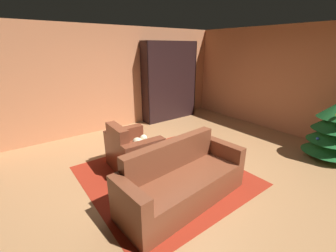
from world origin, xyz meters
TOP-DOWN VIEW (x-y plane):
  - ground_plane at (0.00, 0.00)m, footprint 8.09×8.09m
  - wall_back at (0.00, 3.40)m, footprint 5.89×0.06m
  - wall_left at (-2.92, 0.00)m, footprint 0.06×6.86m
  - area_rug at (-0.07, -0.34)m, footprint 2.59×2.52m
  - bookshelf_unit at (-2.65, 1.85)m, footprint 0.40×1.74m
  - armchair_red at (-0.62, -0.66)m, footprint 0.98×0.78m
  - couch_red at (0.59, -0.52)m, footprint 0.88×2.02m
  - coffee_table at (-0.12, -0.42)m, footprint 0.64×0.64m
  - book_stack_on_table at (-0.13, -0.43)m, footprint 0.22×0.16m
  - bottle_on_table at (0.05, -0.46)m, footprint 0.07×0.07m
  - decorated_tree at (1.37, 2.63)m, footprint 0.91×0.91m

SIDE VIEW (x-z plane):
  - ground_plane at x=0.00m, z-range 0.00..0.00m
  - area_rug at x=-0.07m, z-range 0.00..0.01m
  - couch_red at x=0.59m, z-range -0.13..0.73m
  - armchair_red at x=-0.62m, z-range -0.12..0.76m
  - coffee_table at x=-0.12m, z-range 0.18..0.63m
  - book_stack_on_table at x=-0.13m, z-range 0.45..0.58m
  - bottle_on_table at x=0.05m, z-range 0.43..0.69m
  - decorated_tree at x=1.37m, z-range 0.00..1.17m
  - bookshelf_unit at x=-2.65m, z-range -0.02..2.26m
  - wall_back at x=0.00m, z-range 0.00..2.63m
  - wall_left at x=-2.92m, z-range 0.00..2.63m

